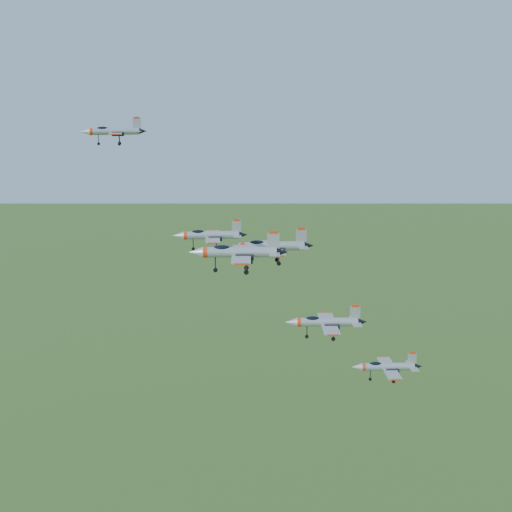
{
  "coord_description": "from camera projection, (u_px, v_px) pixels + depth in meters",
  "views": [
    {
      "loc": [
        15.41,
        -110.56,
        155.09
      ],
      "look_at": [
        5.53,
        -1.91,
        129.66
      ],
      "focal_mm": 50.0,
      "sensor_mm": 36.0,
      "label": 1
    }
  ],
  "objects": [
    {
      "name": "jet_right_high",
      "position": [
        237.0,
        252.0,
        98.73
      ],
      "size": [
        13.93,
        11.57,
        3.72
      ],
      "rotation": [
        0.0,
        0.0,
        0.1
      ],
      "color": "#9A9FA6"
    },
    {
      "name": "jet_left_high",
      "position": [
        209.0,
        235.0,
        113.96
      ],
      "size": [
        12.04,
        10.06,
        3.22
      ],
      "rotation": [
        0.0,
        0.0,
        0.15
      ],
      "color": "#9A9FA6"
    },
    {
      "name": "jet_lead",
      "position": [
        113.0,
        131.0,
        126.71
      ],
      "size": [
        11.67,
        9.89,
        3.16
      ],
      "rotation": [
        0.0,
        0.0,
        0.26
      ],
      "color": "#9A9FA6"
    },
    {
      "name": "jet_trail",
      "position": [
        386.0,
        367.0,
        119.19
      ],
      "size": [
        12.0,
        9.99,
        3.21
      ],
      "rotation": [
        0.0,
        0.0,
        0.12
      ],
      "color": "#9A9FA6"
    },
    {
      "name": "jet_right_low",
      "position": [
        325.0,
        322.0,
        98.23
      ],
      "size": [
        11.46,
        9.53,
        3.06
      ],
      "rotation": [
        0.0,
        0.0,
        0.11
      ],
      "color": "#9A9FA6"
    },
    {
      "name": "jet_left_low",
      "position": [
        270.0,
        246.0,
        115.1
      ],
      "size": [
        14.05,
        11.79,
        3.77
      ],
      "rotation": [
        0.0,
        0.0,
        0.18
      ],
      "color": "#9A9FA6"
    }
  ]
}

